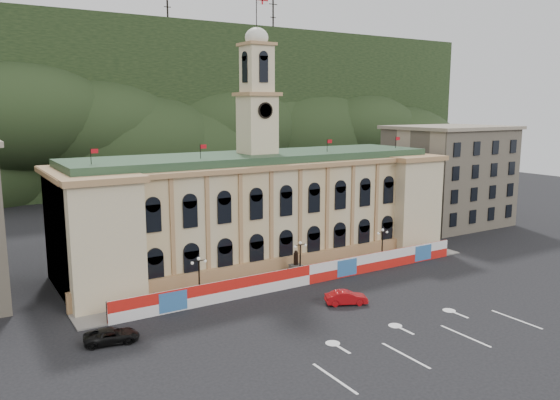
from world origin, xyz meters
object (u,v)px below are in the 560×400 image
lamp_center (300,257)px  black_suv (112,336)px  statue (296,269)px  red_sedan (346,298)px

lamp_center → black_suv: (-25.77, -6.41, -2.36)m
lamp_center → statue: bearing=90.0°
statue → red_sedan: size_ratio=0.74×
red_sedan → black_suv: 25.59m
statue → black_suv: bearing=-164.0°
black_suv → red_sedan: bearing=-86.7°
statue → lamp_center: 2.14m
statue → black_suv: size_ratio=0.68×
lamp_center → black_suv: bearing=-166.0°
red_sedan → statue: bearing=22.0°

